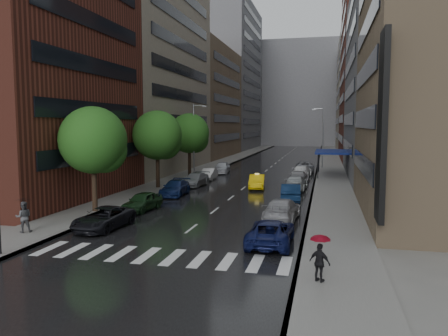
{
  "coord_description": "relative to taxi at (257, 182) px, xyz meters",
  "views": [
    {
      "loc": [
        8.24,
        -22.16,
        6.65
      ],
      "look_at": [
        0.0,
        13.18,
        3.0
      ],
      "focal_mm": 35.0,
      "sensor_mm": 36.0,
      "label": 1
    }
  ],
  "objects": [
    {
      "name": "tree_mid",
      "position": [
        -10.01,
        -2.28,
        4.79
      ],
      "size": [
        5.06,
        5.06,
        8.06
      ],
      "color": "#382619",
      "rests_on": "ground"
    },
    {
      "name": "sidewalk_right",
      "position": [
        7.59,
        27.81,
        -0.65
      ],
      "size": [
        4.0,
        140.0,
        0.15
      ],
      "primitive_type": "cube",
      "color": "gray",
      "rests_on": "ground"
    },
    {
      "name": "tree_far",
      "position": [
        -10.01,
        8.53,
        4.77
      ],
      "size": [
        5.04,
        5.04,
        8.03
      ],
      "color": "#382619",
      "rests_on": "ground"
    },
    {
      "name": "street_lamp_right",
      "position": [
        6.31,
        22.81,
        4.16
      ],
      "size": [
        1.74,
        0.22,
        9.0
      ],
      "color": "gray",
      "rests_on": "sidewalk_right"
    },
    {
      "name": "sidewalk_left",
      "position": [
        -10.41,
        27.81,
        -0.65
      ],
      "size": [
        4.0,
        140.0,
        0.15
      ],
      "primitive_type": "cube",
      "color": "gray",
      "rests_on": "ground"
    },
    {
      "name": "parked_cars_right",
      "position": [
        3.99,
        -0.8,
        0.01
      ],
      "size": [
        2.89,
        44.12,
        1.54
      ],
      "color": "#0E1442",
      "rests_on": "ground"
    },
    {
      "name": "ped_black_umbrella",
      "position": [
        -10.8,
        -21.93,
        0.65
      ],
      "size": [
        1.16,
        1.11,
        2.09
      ],
      "color": "#494A4E",
      "rests_on": "sidewalk_left"
    },
    {
      "name": "street_lamp_left",
      "position": [
        -9.13,
        7.81,
        4.16
      ],
      "size": [
        1.74,
        0.22,
        9.0
      ],
      "color": "gray",
      "rests_on": "sidewalk_left"
    },
    {
      "name": "building_far",
      "position": [
        -1.41,
        95.81,
        15.27
      ],
      "size": [
        40.0,
        14.0,
        32.0
      ],
      "primitive_type": "cube",
      "color": "slate",
      "rests_on": "ground"
    },
    {
      "name": "awning",
      "position": [
        7.58,
        12.81,
        2.41
      ],
      "size": [
        4.0,
        8.0,
        3.12
      ],
      "color": "navy",
      "rests_on": "sidewalk_right"
    },
    {
      "name": "parked_cars_left",
      "position": [
        -6.81,
        -4.04,
        -0.01
      ],
      "size": [
        2.61,
        37.46,
        1.58
      ],
      "color": "black",
      "rests_on": "ground"
    },
    {
      "name": "buildings_right",
      "position": [
        13.59,
        34.51,
        14.31
      ],
      "size": [
        8.05,
        109.1,
        36.0
      ],
      "color": "#937A5B",
      "rests_on": "ground"
    },
    {
      "name": "taxi",
      "position": [
        0.0,
        0.0,
        0.0
      ],
      "size": [
        1.99,
        4.54,
        1.45
      ],
      "primitive_type": "imported",
      "rotation": [
        0.0,
        0.0,
        0.1
      ],
      "color": "#E3BA0B",
      "rests_on": "ground"
    },
    {
      "name": "road",
      "position": [
        -1.41,
        27.81,
        -0.72
      ],
      "size": [
        14.0,
        140.0,
        0.01
      ],
      "primitive_type": "cube",
      "color": "black",
      "rests_on": "ground"
    },
    {
      "name": "tree_near",
      "position": [
        -10.01,
        -14.98,
        4.73
      ],
      "size": [
        5.01,
        5.01,
        7.98
      ],
      "color": "#382619",
      "rests_on": "ground"
    },
    {
      "name": "ground",
      "position": [
        -1.41,
        -22.19,
        -0.73
      ],
      "size": [
        220.0,
        220.0,
        0.0
      ],
      "primitive_type": "plane",
      "color": "gray",
      "rests_on": "ground"
    },
    {
      "name": "buildings_left",
      "position": [
        -16.41,
        36.6,
        15.26
      ],
      "size": [
        8.0,
        108.0,
        38.0
      ],
      "color": "maroon",
      "rests_on": "ground"
    },
    {
      "name": "crosswalk",
      "position": [
        -1.21,
        -24.19,
        -0.71
      ],
      "size": [
        13.15,
        2.8,
        0.01
      ],
      "color": "silver",
      "rests_on": "ground"
    },
    {
      "name": "ped_red_umbrella",
      "position": [
        6.71,
        -26.39,
        0.61
      ],
      "size": [
        1.02,
        0.82,
        2.01
      ],
      "color": "black",
      "rests_on": "sidewalk_right"
    }
  ]
}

